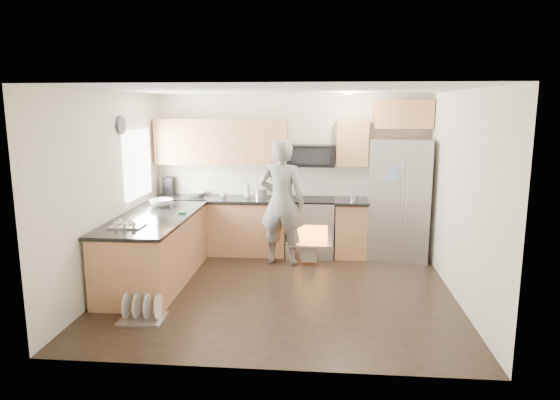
# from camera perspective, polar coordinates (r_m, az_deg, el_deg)

# --- Properties ---
(ground) EXTENTS (4.50, 4.50, 0.00)m
(ground) POSITION_cam_1_polar(r_m,az_deg,el_deg) (6.70, -0.06, -10.35)
(ground) COLOR black
(ground) RESTS_ON ground
(room_shell) EXTENTS (4.54, 4.04, 2.62)m
(room_shell) POSITION_cam_1_polar(r_m,az_deg,el_deg) (6.31, -0.38, 4.05)
(room_shell) COLOR white
(room_shell) RESTS_ON ground
(back_cabinet_run) EXTENTS (4.45, 0.64, 2.50)m
(back_cabinet_run) POSITION_cam_1_polar(r_m,az_deg,el_deg) (8.18, -3.05, 0.54)
(back_cabinet_run) COLOR #A96A43
(back_cabinet_run) RESTS_ON ground
(peninsula) EXTENTS (0.96, 2.36, 1.03)m
(peninsula) POSITION_cam_1_polar(r_m,az_deg,el_deg) (7.15, -14.07, -5.40)
(peninsula) COLOR #A96A43
(peninsula) RESTS_ON ground
(stove_range) EXTENTS (0.76, 0.97, 1.79)m
(stove_range) POSITION_cam_1_polar(r_m,az_deg,el_deg) (8.11, 3.48, -1.63)
(stove_range) COLOR #B7B7BC
(stove_range) RESTS_ON ground
(refrigerator) EXTENTS (1.04, 0.88, 1.91)m
(refrigerator) POSITION_cam_1_polar(r_m,az_deg,el_deg) (8.15, 13.54, 0.13)
(refrigerator) COLOR #B7B7BC
(refrigerator) RESTS_ON ground
(person) EXTENTS (0.77, 0.57, 1.93)m
(person) POSITION_cam_1_polar(r_m,az_deg,el_deg) (7.59, 0.21, -0.25)
(person) COLOR gray
(person) RESTS_ON ground
(dish_rack) EXTENTS (0.52, 0.42, 0.31)m
(dish_rack) POSITION_cam_1_polar(r_m,az_deg,el_deg) (6.03, -15.43, -12.35)
(dish_rack) COLOR #B7B7BC
(dish_rack) RESTS_ON ground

